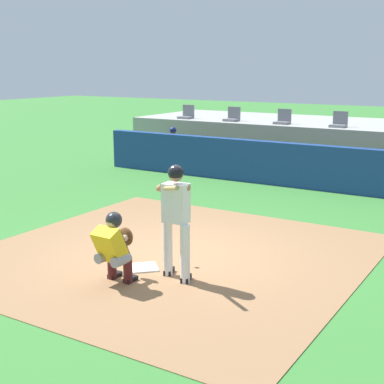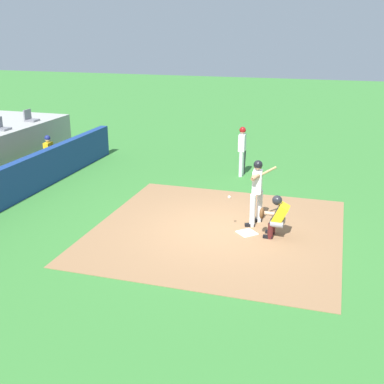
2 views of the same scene
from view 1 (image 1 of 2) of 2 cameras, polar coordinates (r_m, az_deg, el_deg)
name	(u,v)px [view 1 (image 1 of 2)]	position (r m, az deg, el deg)	size (l,w,h in m)	color
ground_plane	(171,255)	(9.83, -2.15, -6.46)	(80.00, 80.00, 0.00)	#387A33
dirt_infield	(171,255)	(9.83, -2.15, -6.43)	(6.40, 6.40, 0.01)	#936B47
home_plate	(144,267)	(9.21, -4.95, -7.69)	(0.44, 0.44, 0.02)	white
batter_at_plate	(175,215)	(8.45, -1.70, -2.33)	(0.74, 0.72, 1.80)	silver
catcher_crouched	(115,245)	(8.49, -7.92, -5.39)	(0.49, 1.60, 1.13)	gray
dugout_wall	(305,166)	(15.35, 11.45, 2.60)	(13.00, 0.30, 1.20)	navy
dugout_bench	(316,174)	(16.34, 12.62, 1.82)	(11.80, 0.44, 0.45)	olive
dugout_player_0	(171,146)	(18.30, -2.16, 4.69)	(0.49, 0.70, 1.30)	#939399
stands_platform	(351,144)	(19.48, 16.00, 4.77)	(15.00, 4.40, 1.40)	#9E9E99
stadium_seat_0	(187,115)	(20.26, -0.54, 7.92)	(0.46, 0.46, 0.48)	slate
stadium_seat_1	(232,117)	(19.34, 4.17, 7.66)	(0.46, 0.46, 0.48)	slate
stadium_seat_2	(283,120)	(18.56, 9.30, 7.32)	(0.46, 0.46, 0.48)	slate
stadium_seat_3	(339,123)	(17.94, 14.82, 6.88)	(0.46, 0.46, 0.48)	slate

